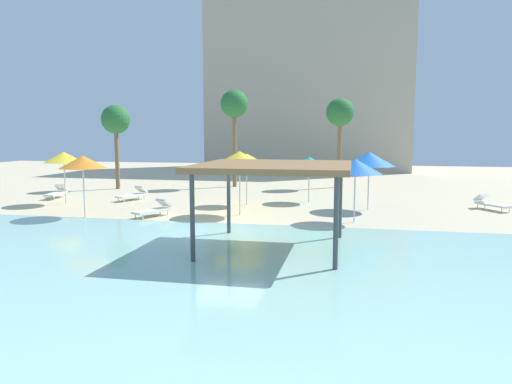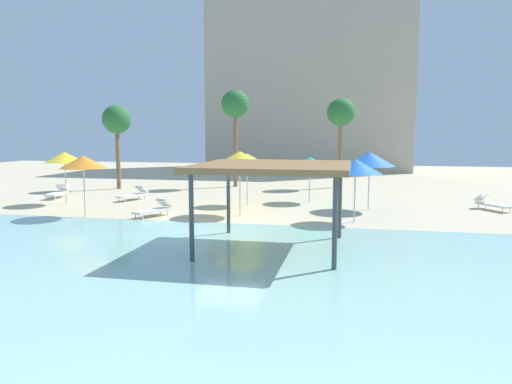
% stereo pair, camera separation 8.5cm
% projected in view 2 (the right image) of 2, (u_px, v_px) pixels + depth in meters
% --- Properties ---
extents(ground_plane, '(80.00, 80.00, 0.00)m').
position_uv_depth(ground_plane, '(229.00, 232.00, 18.07)').
color(ground_plane, beige).
extents(lagoon_water, '(44.00, 13.50, 0.04)m').
position_uv_depth(lagoon_water, '(179.00, 270.00, 12.97)').
color(lagoon_water, '#99D1C6').
rests_on(lagoon_water, ground).
extents(shade_pavilion, '(4.75, 4.75, 2.77)m').
position_uv_depth(shade_pavilion, '(273.00, 169.00, 15.03)').
color(shade_pavilion, '#42474C').
rests_on(shade_pavilion, ground).
extents(beach_umbrella_yellow_0, '(2.42, 2.42, 2.92)m').
position_uv_depth(beach_umbrella_yellow_0, '(240.00, 159.00, 21.50)').
color(beach_umbrella_yellow_0, silver).
rests_on(beach_umbrella_yellow_0, ground).
extents(beach_umbrella_orange_2, '(2.03, 2.03, 2.75)m').
position_uv_depth(beach_umbrella_orange_2, '(83.00, 162.00, 20.96)').
color(beach_umbrella_orange_2, silver).
rests_on(beach_umbrella_orange_2, ground).
extents(beach_umbrella_blue_3, '(2.46, 2.46, 2.82)m').
position_uv_depth(beach_umbrella_blue_3, '(370.00, 159.00, 22.96)').
color(beach_umbrella_blue_3, silver).
rests_on(beach_umbrella_blue_3, ground).
extents(beach_umbrella_teal_4, '(2.03, 2.03, 2.46)m').
position_uv_depth(beach_umbrella_teal_4, '(310.00, 162.00, 25.61)').
color(beach_umbrella_teal_4, silver).
rests_on(beach_umbrella_teal_4, ground).
extents(beach_umbrella_yellow_5, '(1.92, 1.92, 2.68)m').
position_uv_depth(beach_umbrella_yellow_5, '(247.00, 159.00, 24.63)').
color(beach_umbrella_yellow_5, silver).
rests_on(beach_umbrella_yellow_5, ground).
extents(beach_umbrella_blue_6, '(2.22, 2.22, 2.66)m').
position_uv_depth(beach_umbrella_blue_6, '(355.00, 167.00, 19.74)').
color(beach_umbrella_blue_6, silver).
rests_on(beach_umbrella_blue_6, ground).
extents(beach_umbrella_yellow_7, '(2.01, 2.01, 2.75)m').
position_uv_depth(beach_umbrella_yellow_7, '(65.00, 157.00, 24.97)').
color(beach_umbrella_yellow_7, silver).
rests_on(beach_umbrella_yellow_7, ground).
extents(lounge_chair_0, '(0.86, 1.96, 0.74)m').
position_uv_depth(lounge_chair_0, '(58.00, 192.00, 27.54)').
color(lounge_chair_0, white).
rests_on(lounge_chair_0, ground).
extents(lounge_chair_1, '(1.27, 1.98, 0.74)m').
position_uv_depth(lounge_chair_1, '(134.00, 194.00, 26.68)').
color(lounge_chair_1, white).
rests_on(lounge_chair_1, ground).
extents(lounge_chair_2, '(1.52, 1.92, 0.74)m').
position_uv_depth(lounge_chair_2, '(491.00, 203.00, 23.24)').
color(lounge_chair_2, white).
rests_on(lounge_chair_2, ground).
extents(lounge_chair_3, '(1.35, 1.97, 0.74)m').
position_uv_depth(lounge_chair_3, '(155.00, 209.00, 21.44)').
color(lounge_chair_3, white).
rests_on(lounge_chair_3, ground).
extents(palm_tree_0, '(1.90, 1.90, 6.69)m').
position_uv_depth(palm_tree_0, '(235.00, 106.00, 32.77)').
color(palm_tree_0, brown).
rests_on(palm_tree_0, ground).
extents(palm_tree_1, '(1.90, 1.90, 5.58)m').
position_uv_depth(palm_tree_1, '(117.00, 121.00, 31.60)').
color(palm_tree_1, brown).
rests_on(palm_tree_1, ground).
extents(palm_tree_2, '(1.90, 1.90, 6.09)m').
position_uv_depth(palm_tree_2, '(341.00, 114.00, 32.37)').
color(palm_tree_2, brown).
rests_on(palm_tree_2, ground).
extents(hotel_block_0, '(20.09, 8.94, 17.13)m').
position_uv_depth(hotel_block_0, '(310.00, 86.00, 49.43)').
color(hotel_block_0, '#B2A893').
rests_on(hotel_block_0, ground).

